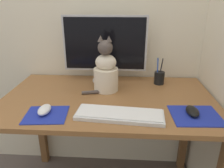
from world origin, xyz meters
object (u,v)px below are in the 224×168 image
pen_cup (159,78)px  computer_mouse_right (192,111)px  keyboard (120,114)px  monitor (105,47)px  cat (106,71)px  computer_mouse_left (44,110)px

pen_cup → computer_mouse_right: bearing=-75.2°
keyboard → pen_cup: 0.50m
monitor → keyboard: 0.53m
monitor → pen_cup: 0.40m
monitor → cat: (0.02, -0.16, -0.11)m
monitor → computer_mouse_right: (0.46, -0.43, -0.21)m
computer_mouse_left → pen_cup: pen_cup is taller
monitor → computer_mouse_right: monitor is taller
monitor → computer_mouse_right: bearing=-43.1°
pen_cup → monitor: bearing=174.9°
cat → pen_cup: 0.37m
keyboard → cat: bearing=111.5°
monitor → computer_mouse_left: monitor is taller
cat → monitor: bearing=104.0°
cat → computer_mouse_left: bearing=-123.9°
computer_mouse_left → computer_mouse_right: 0.71m
keyboard → cat: 0.35m
pen_cup → cat: bearing=-159.4°
monitor → pen_cup: size_ratio=3.09×
pen_cup → keyboard: bearing=-118.9°
cat → pen_cup: cat is taller
computer_mouse_right → pen_cup: size_ratio=0.63×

